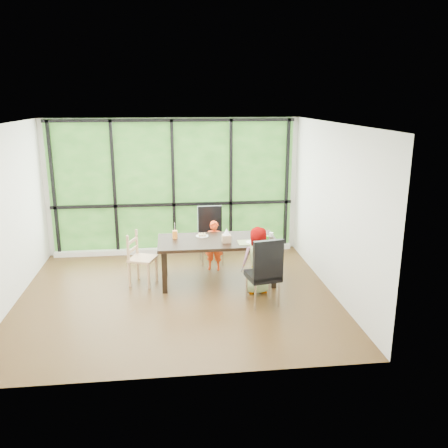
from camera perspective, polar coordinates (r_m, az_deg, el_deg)
The scene contains 23 objects.
ground at distance 7.55m, azimuth -5.76°, elevation -8.74°, with size 5.00×5.00×0.00m, color black.
back_wall at distance 9.31m, azimuth -6.26°, elevation 4.59°, with size 5.00×5.00×0.00m, color silver.
foliage_backdrop at distance 9.29m, azimuth -6.26°, elevation 4.57°, with size 4.80×0.02×2.65m, color #28531D.
window_mullions at distance 9.25m, azimuth -6.26°, elevation 4.52°, with size 4.80×0.06×2.65m, color black, non-canonical shape.
window_sill at distance 9.54m, azimuth -6.03°, elevation -3.21°, with size 4.80×0.12×0.10m, color silver.
dining_table at distance 7.93m, azimuth -0.80°, elevation -4.54°, with size 2.00×0.97×0.75m, color black.
chair_window_leather at distance 8.74m, azimuth -1.58°, elevation -1.49°, with size 0.46×0.46×1.08m, color black.
chair_interior_leather at distance 7.04m, azimuth 4.82°, elevation -5.77°, with size 0.46×0.46×1.08m, color black.
chair_end_beech at distance 7.92m, azimuth -10.01°, elevation -4.23°, with size 0.42×0.40×0.90m, color tan.
child_toddler at distance 8.45m, azimuth -1.21°, elevation -2.67°, with size 0.33×0.22×0.92m, color #FD4514.
child_older at distance 7.45m, azimuth 4.17°, elevation -4.50°, with size 0.54×0.35×1.10m, color slate.
placemat at distance 7.67m, azimuth 3.22°, elevation -2.28°, with size 0.40×0.29×0.01m, color tan.
plate_far at distance 8.00m, azimuth -2.71°, elevation -1.50°, with size 0.22×0.22×0.01m, color white.
plate_near at distance 7.67m, azimuth 3.55°, elevation -2.25°, with size 0.22×0.22×0.01m, color white.
orange_cup at distance 7.91m, azimuth -6.07°, elevation -1.29°, with size 0.09×0.09×0.14m, color orange.
green_cup at distance 7.68m, azimuth 5.28°, elevation -1.87°, with size 0.07×0.07×0.11m, color green.
white_mug at distance 8.02m, azimuth 5.83°, elevation -1.30°, with size 0.07×0.07×0.07m, color white.
tissue_box at distance 7.66m, azimuth 0.32°, elevation -1.80°, with size 0.15×0.15×0.13m, color tan.
crepe_rolls_far at distance 7.99m, azimuth -2.71°, elevation -1.33°, with size 0.15×0.12×0.04m, color tan, non-canonical shape.
crepe_rolls_near at distance 7.66m, azimuth 3.55°, elevation -2.08°, with size 0.05×0.12×0.04m, color tan, non-canonical shape.
straw_white at distance 7.88m, azimuth -6.09°, elevation -0.54°, with size 0.01×0.01×0.20m, color white.
straw_pink at distance 7.66m, azimuth 5.30°, elevation -1.18°, with size 0.01×0.01×0.20m, color pink.
tissue at distance 7.63m, azimuth 0.32°, elevation -0.95°, with size 0.12×0.12×0.11m, color white.
Camera 1 is at (-0.06, -6.90, 3.07)m, focal length 37.09 mm.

